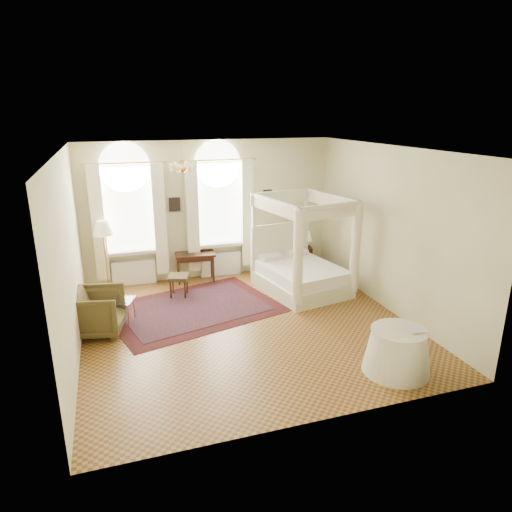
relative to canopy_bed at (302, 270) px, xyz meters
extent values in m
plane|color=olive|center=(-1.70, -1.32, -0.49)|extent=(6.00, 6.00, 0.00)
plane|color=beige|center=(-1.70, 1.68, 1.16)|extent=(6.00, 0.00, 6.00)
plane|color=beige|center=(-1.70, -4.32, 1.16)|extent=(6.00, 0.00, 6.00)
plane|color=beige|center=(-4.70, -1.32, 1.16)|extent=(0.00, 6.00, 6.00)
plane|color=beige|center=(1.30, -1.32, 1.16)|extent=(0.00, 6.00, 6.00)
plane|color=white|center=(-1.70, -1.32, 2.81)|extent=(6.00, 6.00, 0.00)
cube|color=white|center=(-3.60, 1.65, 1.31)|extent=(1.10, 0.04, 1.90)
cylinder|color=white|center=(-3.60, 1.65, 2.26)|extent=(1.10, 0.04, 1.10)
cube|color=white|center=(-3.60, 1.56, 0.32)|extent=(1.32, 0.24, 0.08)
cube|color=beige|center=(-4.27, 1.48, 1.06)|extent=(0.28, 0.14, 2.60)
cube|color=beige|center=(-2.93, 1.48, 1.06)|extent=(0.28, 0.14, 2.60)
cube|color=white|center=(-3.60, 1.58, -0.19)|extent=(1.00, 0.12, 0.58)
cube|color=white|center=(-1.50, 1.65, 1.31)|extent=(1.10, 0.04, 1.90)
cylinder|color=white|center=(-1.50, 1.65, 2.26)|extent=(1.10, 0.04, 1.10)
cube|color=white|center=(-1.50, 1.56, 0.32)|extent=(1.32, 0.24, 0.08)
cube|color=beige|center=(-2.17, 1.48, 1.06)|extent=(0.28, 0.14, 2.60)
cube|color=beige|center=(-0.83, 1.48, 1.06)|extent=(0.28, 0.14, 2.60)
cube|color=white|center=(-1.50, 1.58, -0.19)|extent=(1.00, 0.12, 0.58)
cylinder|color=gold|center=(-2.60, -0.12, 2.61)|extent=(0.02, 0.02, 0.40)
sphere|color=gold|center=(-2.60, -0.12, 2.39)|extent=(0.16, 0.16, 0.16)
sphere|color=#F7ECC0|center=(-2.38, -0.12, 2.46)|extent=(0.07, 0.07, 0.07)
sphere|color=#F7ECC0|center=(-2.49, 0.07, 2.46)|extent=(0.07, 0.07, 0.07)
sphere|color=#F7ECC0|center=(-2.71, 0.07, 2.46)|extent=(0.07, 0.07, 0.07)
sphere|color=#F7ECC0|center=(-2.82, -0.12, 2.46)|extent=(0.07, 0.07, 0.07)
sphere|color=#F7ECC0|center=(-2.71, -0.31, 2.46)|extent=(0.07, 0.07, 0.07)
sphere|color=#F7ECC0|center=(-2.49, -0.31, 2.46)|extent=(0.07, 0.07, 0.07)
cube|color=black|center=(-2.55, 1.65, 1.36)|extent=(0.26, 0.03, 0.32)
cube|color=black|center=(-0.25, 1.65, 1.46)|extent=(0.22, 0.03, 0.26)
cube|color=beige|center=(0.00, 0.01, -0.33)|extent=(1.91, 2.21, 0.33)
cube|color=white|center=(0.00, 0.01, -0.03)|extent=(1.80, 2.10, 0.26)
cube|color=beige|center=(-0.18, 0.93, 0.34)|extent=(1.56, 0.37, 1.11)
cube|color=beige|center=(-0.89, 0.78, 0.57)|extent=(0.10, 0.10, 2.13)
cube|color=beige|center=(0.54, 1.05, 0.57)|extent=(0.10, 0.10, 2.13)
cube|color=beige|center=(-0.55, -1.03, 0.57)|extent=(0.10, 0.10, 2.13)
cube|color=beige|center=(0.89, -0.75, 0.57)|extent=(0.10, 0.10, 2.13)
cube|color=beige|center=(-0.17, 0.91, 1.64)|extent=(1.56, 0.37, 0.07)
cube|color=beige|center=(0.17, -0.89, 1.64)|extent=(1.56, 0.37, 0.07)
cube|color=beige|center=(-0.72, -0.13, 1.64)|extent=(0.44, 1.93, 0.07)
cube|color=beige|center=(0.72, 0.15, 1.64)|extent=(0.44, 1.93, 0.07)
cube|color=beige|center=(-0.17, 0.91, 1.51)|extent=(1.61, 0.34, 0.26)
cube|color=beige|center=(0.17, -0.89, 1.51)|extent=(1.61, 0.34, 0.26)
cube|color=beige|center=(-0.72, -0.13, 1.51)|extent=(0.41, 1.97, 0.26)
cube|color=beige|center=(0.72, 0.15, 1.51)|extent=(0.41, 1.97, 0.26)
cylinder|color=beige|center=(-0.55, -1.03, 0.67)|extent=(0.20, 0.20, 1.95)
cylinder|color=beige|center=(0.89, -0.75, 0.67)|extent=(0.20, 0.20, 1.95)
cube|color=black|center=(0.64, 1.38, -0.20)|extent=(0.49, 0.46, 0.59)
cylinder|color=gold|center=(0.66, 1.29, 0.21)|extent=(0.13, 0.13, 0.21)
cone|color=#F7ECC0|center=(0.66, 1.29, 0.42)|extent=(0.30, 0.30, 0.24)
cube|color=black|center=(-2.17, 1.38, 0.18)|extent=(0.97, 0.57, 0.06)
cube|color=black|center=(-2.17, 1.38, 0.09)|extent=(0.87, 0.47, 0.09)
cylinder|color=black|center=(-2.56, 1.60, -0.17)|extent=(0.05, 0.05, 0.65)
cylinder|color=black|center=(-1.74, 1.53, -0.17)|extent=(0.05, 0.05, 0.65)
cylinder|color=black|center=(-2.59, 1.23, -0.17)|extent=(0.05, 0.05, 0.65)
cylinder|color=black|center=(-1.78, 1.16, -0.17)|extent=(0.05, 0.05, 0.65)
imported|color=black|center=(-2.33, 1.35, 0.22)|extent=(0.33, 0.23, 0.02)
cube|color=#42341C|center=(-2.71, 0.55, -0.05)|extent=(0.53, 0.53, 0.08)
cylinder|color=black|center=(-2.90, 0.45, -0.29)|extent=(0.04, 0.04, 0.40)
cylinder|color=black|center=(-2.60, 0.36, -0.29)|extent=(0.04, 0.04, 0.40)
cylinder|color=black|center=(-2.81, 0.75, -0.29)|extent=(0.04, 0.04, 0.40)
cylinder|color=black|center=(-2.51, 0.66, -0.29)|extent=(0.04, 0.04, 0.40)
imported|color=#453A1D|center=(-4.40, -0.76, -0.07)|extent=(1.10, 1.08, 0.84)
cube|color=silver|center=(-4.06, -0.36, -0.05)|extent=(0.79, 0.67, 0.02)
cylinder|color=gold|center=(-4.39, -0.43, -0.27)|extent=(0.03, 0.03, 0.44)
cylinder|color=gold|center=(-3.86, -0.64, -0.27)|extent=(0.03, 0.03, 0.44)
cylinder|color=gold|center=(-4.26, -0.08, -0.27)|extent=(0.03, 0.03, 0.44)
cylinder|color=gold|center=(-3.72, -0.29, -0.27)|extent=(0.03, 0.03, 0.44)
cylinder|color=gold|center=(-4.19, 1.22, -0.48)|extent=(0.29, 0.29, 0.03)
cylinder|color=gold|center=(-4.19, 1.22, 0.24)|extent=(0.04, 0.04, 1.47)
cone|color=#F7ECC0|center=(-4.19, 1.22, 1.02)|extent=(0.43, 0.43, 0.31)
cube|color=#410F12|center=(-2.53, -0.23, -0.49)|extent=(3.85, 3.17, 0.01)
cube|color=black|center=(-2.53, -0.23, -0.48)|extent=(3.21, 2.54, 0.01)
cone|color=beige|center=(0.06, -3.58, -0.15)|extent=(1.05, 1.05, 0.68)
cylinder|color=beige|center=(0.06, -3.58, 0.20)|extent=(0.86, 0.86, 0.04)
imported|color=black|center=(0.17, -3.64, 0.24)|extent=(0.25, 0.31, 0.03)
camera|label=1|loc=(-4.00, -8.91, 3.43)|focal=32.00mm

